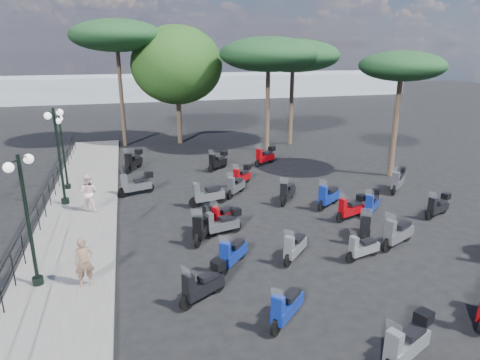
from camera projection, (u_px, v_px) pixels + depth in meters
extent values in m
plane|color=black|center=(252.00, 234.00, 16.33)|extent=(120.00, 120.00, 0.00)
cube|color=#5E5B5A|center=(79.00, 220.00, 17.48)|extent=(3.00, 30.00, 0.15)
cylinder|color=black|center=(1.00, 295.00, 11.12)|extent=(0.04, 0.04, 1.10)
cylinder|color=black|center=(13.00, 269.00, 12.38)|extent=(0.04, 0.04, 1.10)
cylinder|color=black|center=(23.00, 248.00, 13.64)|extent=(0.04, 0.04, 1.10)
cylinder|color=black|center=(31.00, 231.00, 14.90)|extent=(0.04, 0.04, 1.10)
cylinder|color=black|center=(38.00, 217.00, 16.16)|extent=(0.04, 0.04, 1.10)
cylinder|color=black|center=(44.00, 204.00, 17.42)|extent=(0.04, 0.04, 1.10)
cylinder|color=black|center=(50.00, 193.00, 18.68)|extent=(0.04, 0.04, 1.10)
cylinder|color=black|center=(54.00, 184.00, 19.94)|extent=(0.04, 0.04, 1.10)
cylinder|color=black|center=(58.00, 176.00, 21.20)|extent=(0.04, 0.04, 1.10)
cylinder|color=black|center=(62.00, 168.00, 22.46)|extent=(0.04, 0.04, 1.10)
cylinder|color=black|center=(65.00, 162.00, 23.72)|extent=(0.04, 0.04, 1.10)
cylinder|color=black|center=(68.00, 156.00, 24.99)|extent=(0.04, 0.04, 1.10)
cylinder|color=black|center=(70.00, 151.00, 26.25)|extent=(0.04, 0.04, 1.10)
cylinder|color=black|center=(73.00, 146.00, 27.51)|extent=(0.04, 0.04, 1.10)
cylinder|color=black|center=(75.00, 141.00, 28.77)|extent=(0.04, 0.04, 1.10)
cube|color=black|center=(40.00, 197.00, 16.63)|extent=(0.04, 26.00, 0.04)
cube|color=black|center=(42.00, 210.00, 16.79)|extent=(0.04, 26.00, 0.04)
cylinder|color=black|center=(38.00, 280.00, 12.60)|extent=(0.32, 0.32, 0.24)
cylinder|color=black|center=(28.00, 222.00, 12.04)|extent=(0.11, 0.11, 3.96)
cylinder|color=black|center=(18.00, 159.00, 11.48)|extent=(0.36, 0.84, 0.04)
sphere|color=white|center=(29.00, 159.00, 11.94)|extent=(0.28, 0.28, 0.28)
sphere|color=white|center=(8.00, 168.00, 11.09)|extent=(0.28, 0.28, 0.28)
cylinder|color=black|center=(65.00, 201.00, 19.00)|extent=(0.34, 0.34, 0.26)
cylinder|color=black|center=(60.00, 157.00, 18.39)|extent=(0.12, 0.12, 4.26)
cylinder|color=black|center=(54.00, 111.00, 17.79)|extent=(0.39, 0.91, 0.04)
sphere|color=white|center=(60.00, 112.00, 18.28)|extent=(0.30, 0.30, 0.30)
sphere|color=white|center=(48.00, 116.00, 17.37)|extent=(0.30, 0.30, 0.30)
cylinder|color=black|center=(68.00, 186.00, 21.01)|extent=(0.29, 0.29, 0.22)
cylinder|color=black|center=(64.00, 153.00, 20.50)|extent=(0.10, 0.10, 3.62)
cylinder|color=black|center=(59.00, 118.00, 19.99)|extent=(0.06, 0.82, 0.04)
sphere|color=white|center=(60.00, 118.00, 20.39)|extent=(0.25, 0.25, 0.25)
sphere|color=white|center=(58.00, 121.00, 19.65)|extent=(0.25, 0.25, 0.25)
imported|color=brown|center=(84.00, 262.00, 12.36)|extent=(0.60, 0.45, 1.49)
imported|color=beige|center=(89.00, 193.00, 18.02)|extent=(0.96, 0.87, 1.60)
cylinder|color=black|center=(224.00, 268.00, 13.34)|extent=(0.40, 0.44, 0.49)
cylinder|color=black|center=(242.00, 252.00, 14.39)|extent=(0.40, 0.44, 0.49)
cube|color=navy|center=(234.00, 254.00, 13.85)|extent=(1.15, 1.23, 0.35)
cube|color=black|center=(236.00, 244.00, 13.91)|extent=(0.64, 0.67, 0.14)
cube|color=navy|center=(225.00, 253.00, 13.27)|extent=(0.38, 0.37, 0.72)
plane|color=white|center=(224.00, 241.00, 13.07)|extent=(0.35, 0.32, 0.38)
cylinder|color=black|center=(198.00, 241.00, 15.18)|extent=(0.34, 0.52, 0.53)
cylinder|color=black|center=(208.00, 226.00, 16.41)|extent=(0.34, 0.52, 0.53)
cube|color=black|center=(204.00, 227.00, 15.78)|extent=(1.00, 1.45, 0.38)
cube|color=black|center=(205.00, 218.00, 15.86)|extent=(0.60, 0.74, 0.15)
cube|color=black|center=(198.00, 226.00, 15.10)|extent=(0.41, 0.37, 0.77)
plane|color=white|center=(197.00, 214.00, 14.89)|extent=(0.41, 0.27, 0.41)
cube|color=black|center=(208.00, 209.00, 16.21)|extent=(0.49, 0.50, 0.29)
cylinder|color=black|center=(195.00, 202.00, 18.85)|extent=(0.53, 0.22, 0.52)
cylinder|color=black|center=(221.00, 198.00, 19.43)|extent=(0.53, 0.22, 0.52)
cube|color=gray|center=(209.00, 196.00, 19.11)|extent=(1.46, 0.68, 0.37)
cube|color=black|center=(213.00, 189.00, 19.10)|extent=(0.71, 0.47, 0.15)
cube|color=gray|center=(196.00, 191.00, 18.74)|extent=(0.31, 0.37, 0.76)
plane|color=white|center=(194.00, 181.00, 18.56)|extent=(0.18, 0.42, 0.41)
cylinder|color=black|center=(123.00, 192.00, 20.16)|extent=(0.51, 0.25, 0.51)
cylinder|color=black|center=(149.00, 188.00, 20.80)|extent=(0.51, 0.25, 0.51)
cube|color=#46484C|center=(137.00, 186.00, 20.45)|extent=(1.42, 0.74, 0.36)
cube|color=black|center=(140.00, 180.00, 20.45)|extent=(0.70, 0.49, 0.15)
cube|color=#46484C|center=(124.00, 182.00, 20.06)|extent=(0.31, 0.37, 0.74)
plane|color=white|center=(122.00, 173.00, 19.88)|extent=(0.20, 0.41, 0.39)
cube|color=black|center=(149.00, 175.00, 20.60)|extent=(0.44, 0.43, 0.27)
cylinder|color=black|center=(128.00, 169.00, 23.91)|extent=(0.35, 0.51, 0.52)
cylinder|color=black|center=(139.00, 163.00, 25.11)|extent=(0.35, 0.51, 0.52)
cube|color=black|center=(134.00, 163.00, 24.50)|extent=(1.01, 1.41, 0.37)
cube|color=black|center=(135.00, 157.00, 24.58)|extent=(0.60, 0.73, 0.15)
cube|color=black|center=(128.00, 160.00, 23.84)|extent=(0.40, 0.37, 0.76)
plane|color=white|center=(127.00, 152.00, 23.63)|extent=(0.40, 0.28, 0.40)
cube|color=black|center=(139.00, 152.00, 24.92)|extent=(0.48, 0.49, 0.28)
cylinder|color=black|center=(276.00, 327.00, 10.58)|extent=(0.42, 0.40, 0.48)
cylinder|color=black|center=(296.00, 303.00, 11.54)|extent=(0.42, 0.40, 0.48)
cube|color=navy|center=(288.00, 308.00, 11.05)|extent=(1.18, 1.14, 0.34)
cube|color=black|center=(291.00, 295.00, 11.10)|extent=(0.64, 0.63, 0.14)
cube|color=navy|center=(278.00, 309.00, 10.50)|extent=(0.37, 0.37, 0.70)
plane|color=white|center=(277.00, 295.00, 10.32)|extent=(0.32, 0.33, 0.37)
cylinder|color=black|center=(187.00, 302.00, 11.59)|extent=(0.46, 0.34, 0.48)
cylinder|color=black|center=(218.00, 285.00, 12.42)|extent=(0.46, 0.34, 0.48)
cube|color=black|center=(204.00, 287.00, 11.99)|extent=(1.27, 0.97, 0.34)
cube|color=black|center=(208.00, 276.00, 12.02)|extent=(0.66, 0.57, 0.14)
cube|color=black|center=(188.00, 286.00, 11.51)|extent=(0.34, 0.37, 0.70)
plane|color=white|center=(186.00, 272.00, 11.33)|extent=(0.27, 0.36, 0.37)
cube|color=black|center=(218.00, 265.00, 12.24)|extent=(0.46, 0.45, 0.26)
cylinder|color=black|center=(214.00, 228.00, 16.24)|extent=(0.42, 0.42, 0.49)
cylinder|color=black|center=(231.00, 217.00, 17.26)|extent=(0.42, 0.42, 0.49)
cube|color=#94050A|center=(223.00, 218.00, 16.74)|extent=(1.18, 1.20, 0.35)
cube|color=black|center=(226.00, 210.00, 16.80)|extent=(0.65, 0.66, 0.14)
cube|color=#94050A|center=(215.00, 216.00, 16.17)|extent=(0.38, 0.38, 0.72)
plane|color=white|center=(214.00, 205.00, 15.98)|extent=(0.34, 0.33, 0.38)
cylinder|color=black|center=(208.00, 233.00, 15.86)|extent=(0.47, 0.21, 0.47)
cylinder|color=black|center=(235.00, 227.00, 16.40)|extent=(0.47, 0.21, 0.47)
cube|color=#46484C|center=(223.00, 225.00, 16.10)|extent=(1.30, 0.63, 0.33)
cube|color=black|center=(227.00, 218.00, 16.10)|extent=(0.64, 0.43, 0.14)
cube|color=#46484C|center=(210.00, 222.00, 15.76)|extent=(0.28, 0.33, 0.68)
plane|color=white|center=(208.00, 211.00, 15.60)|extent=(0.17, 0.38, 0.36)
cube|color=black|center=(236.00, 212.00, 16.22)|extent=(0.40, 0.38, 0.25)
cylinder|color=black|center=(230.00, 194.00, 19.96)|extent=(0.38, 0.42, 0.47)
cylinder|color=black|center=(241.00, 187.00, 20.97)|extent=(0.38, 0.42, 0.47)
cube|color=#46484C|center=(236.00, 187.00, 20.45)|extent=(1.08, 1.19, 0.33)
cube|color=black|center=(238.00, 180.00, 20.51)|extent=(0.61, 0.64, 0.14)
cube|color=#46484C|center=(231.00, 185.00, 19.89)|extent=(0.36, 0.36, 0.69)
plane|color=white|center=(231.00, 176.00, 19.70)|extent=(0.33, 0.30, 0.36)
cylinder|color=black|center=(211.00, 168.00, 24.15)|extent=(0.42, 0.38, 0.47)
cylinder|color=black|center=(224.00, 164.00, 25.08)|extent=(0.42, 0.38, 0.47)
cube|color=black|center=(218.00, 163.00, 24.60)|extent=(1.19, 1.09, 0.34)
cube|color=black|center=(220.00, 158.00, 24.65)|extent=(0.64, 0.61, 0.14)
cube|color=black|center=(212.00, 160.00, 24.07)|extent=(0.36, 0.37, 0.69)
plane|color=white|center=(211.00, 153.00, 23.89)|extent=(0.30, 0.34, 0.37)
cube|color=black|center=(224.00, 153.00, 24.90)|extent=(0.46, 0.46, 0.26)
cylinder|color=black|center=(419.00, 343.00, 9.99)|extent=(0.51, 0.32, 0.52)
cube|color=gray|center=(407.00, 347.00, 9.56)|extent=(1.43, 0.93, 0.37)
cube|color=black|center=(413.00, 332.00, 9.59)|extent=(0.72, 0.57, 0.15)
cube|color=gray|center=(394.00, 347.00, 9.10)|extent=(0.35, 0.39, 0.76)
plane|color=white|center=(394.00, 329.00, 8.91)|extent=(0.25, 0.41, 0.40)
cube|color=black|center=(424.00, 317.00, 9.79)|extent=(0.48, 0.47, 0.28)
cylinder|color=black|center=(351.00, 257.00, 14.10)|extent=(0.43, 0.19, 0.42)
cylinder|color=black|center=(374.00, 250.00, 14.60)|extent=(0.43, 0.19, 0.42)
cube|color=gray|center=(364.00, 249.00, 14.32)|extent=(1.19, 0.59, 0.30)
cube|color=black|center=(368.00, 241.00, 14.32)|extent=(0.58, 0.39, 0.12)
cube|color=gray|center=(354.00, 246.00, 14.01)|extent=(0.26, 0.31, 0.62)
plane|color=white|center=(353.00, 235.00, 13.86)|extent=(0.15, 0.34, 0.33)
cylinder|color=black|center=(288.00, 260.00, 13.85)|extent=(0.40, 0.41, 0.47)
cylinder|color=black|center=(301.00, 246.00, 14.83)|extent=(0.40, 0.41, 0.47)
cube|color=gray|center=(295.00, 248.00, 14.33)|extent=(1.13, 1.14, 0.33)
cube|color=black|center=(298.00, 238.00, 14.38)|extent=(0.62, 0.63, 0.14)
cube|color=gray|center=(289.00, 247.00, 13.78)|extent=(0.36, 0.36, 0.69)
plane|color=white|center=(289.00, 235.00, 13.60)|extent=(0.32, 0.32, 0.36)
cylinder|color=black|center=(283.00, 202.00, 19.01)|extent=(0.38, 0.45, 0.49)
cylinder|color=black|center=(291.00, 193.00, 20.08)|extent=(0.38, 0.45, 0.49)
cube|color=black|center=(288.00, 193.00, 19.53)|extent=(1.09, 1.26, 0.35)
cube|color=black|center=(289.00, 186.00, 19.60)|extent=(0.62, 0.67, 0.14)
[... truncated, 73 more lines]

